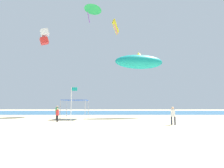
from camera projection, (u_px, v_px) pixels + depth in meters
ground at (128, 122)px, 20.34m from camera, size 110.00×110.00×0.10m
ocean_strip at (119, 112)px, 46.80m from camera, size 110.00×24.55×0.03m
canopy_tent at (75, 101)px, 24.84m from camera, size 3.33×3.31×2.64m
person_near_tent at (57, 114)px, 20.80m from camera, size 0.37×0.38×1.57m
person_leftmost at (173, 114)px, 17.60m from camera, size 0.45×0.42×1.78m
person_central at (57, 111)px, 24.03m from camera, size 0.44×0.49×1.84m
banner_flag at (72, 102)px, 17.76m from camera, size 0.61×0.06×3.73m
kite_inflatable_teal at (139, 62)px, 29.30m from camera, size 8.25×3.65×3.14m
kite_delta_green at (93, 8)px, 37.49m from camera, size 5.23×5.23×3.20m
kite_parafoil_yellow at (116, 27)px, 40.93m from camera, size 1.73×3.93×2.51m
kite_box_white at (44, 37)px, 31.56m from camera, size 1.93×1.78×2.98m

